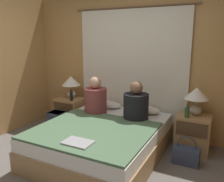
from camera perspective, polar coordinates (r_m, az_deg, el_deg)
ground_plane at (r=3.19m, az=-8.99°, el=-20.40°), size 16.00×16.00×0.00m
wall_back at (r=4.32m, az=4.93°, el=6.25°), size 4.12×0.06×2.50m
curtain_panel at (r=4.27m, az=4.58°, el=4.43°), size 2.23×0.02×2.25m
bed at (r=3.61m, az=-2.20°, el=-11.75°), size 1.62×1.99×0.48m
nightstand_left at (r=4.79m, az=-10.06°, el=-5.04°), size 0.51×0.43×0.57m
nightstand_right at (r=3.93m, az=18.89°, el=-9.62°), size 0.51×0.43×0.57m
lamp_left at (r=4.70m, az=-9.85°, el=1.91°), size 0.36×0.36×0.43m
lamp_right at (r=3.82m, az=19.66°, el=-1.18°), size 0.36×0.36×0.43m
pillow_left at (r=4.33m, az=-1.15°, el=-3.23°), size 0.54×0.29×0.12m
pillow_right at (r=4.06m, az=7.81°, el=-4.46°), size 0.54×0.29×0.12m
blanket_on_bed at (r=3.29m, az=-4.65°, el=-9.43°), size 1.56×1.37×0.03m
person_left_in_bed at (r=3.99m, az=-3.99°, el=-1.87°), size 0.38×0.38×0.62m
person_right_in_bed at (r=3.68m, az=5.79°, el=-3.30°), size 0.39×0.39×0.61m
beer_bottle_on_left_stand at (r=4.52m, az=-9.78°, el=-1.18°), size 0.06×0.06×0.23m
beer_bottle_on_right_stand at (r=3.70m, az=17.61°, el=-4.87°), size 0.07×0.07×0.21m
laptop_on_bed at (r=2.90m, az=-8.17°, el=-12.11°), size 0.35×0.24×0.02m
backpack_on_floor at (r=4.50m, az=-13.00°, el=-7.11°), size 0.29×0.27×0.41m
handbag_on_floor at (r=3.59m, az=17.39°, el=-14.50°), size 0.36×0.19×0.41m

